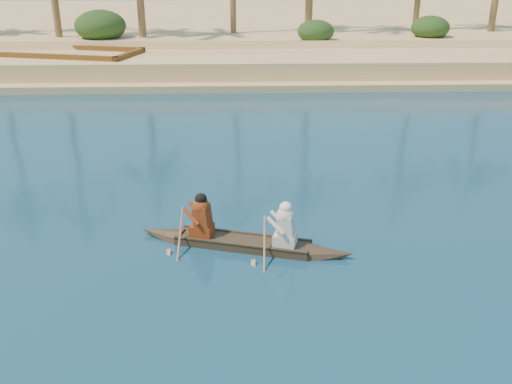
{
  "coord_description": "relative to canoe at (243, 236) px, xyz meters",
  "views": [
    {
      "loc": [
        -0.89,
        -6.5,
        6.23
      ],
      "look_at": [
        -0.47,
        6.26,
        1.03
      ],
      "focal_mm": 40.0,
      "sensor_mm": 36.0,
      "label": 1
    }
  ],
  "objects": [
    {
      "name": "canoe",
      "position": [
        0.0,
        0.0,
        0.0
      ],
      "size": [
        5.15,
        2.11,
        1.42
      ],
      "rotation": [
        0.0,
        0.0,
        -0.28
      ],
      "color": "#3B3120",
      "rests_on": "ground"
    },
    {
      "name": "sandy_embankment",
      "position": [
        0.81,
        41.49,
        0.25
      ],
      "size": [
        150.0,
        51.0,
        1.5
      ],
      "color": "#D7BC79",
      "rests_on": "ground"
    },
    {
      "name": "barge_mid",
      "position": [
        -11.19,
        21.6,
        0.37
      ],
      "size": [
        11.6,
        6.42,
        1.84
      ],
      "rotation": [
        0.0,
        0.0,
        -0.26
      ],
      "color": "brown",
      "rests_on": "ground"
    },
    {
      "name": "shrub_cluster",
      "position": [
        0.81,
        26.1,
        0.93
      ],
      "size": [
        100.0,
        6.0,
        2.4
      ],
      "primitive_type": null,
      "color": "#1B3714",
      "rests_on": "ground"
    }
  ]
}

